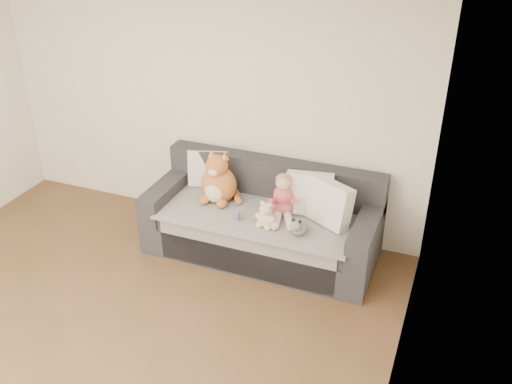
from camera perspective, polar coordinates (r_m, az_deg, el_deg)
room_shell at (r=4.15m, az=-17.73°, el=-0.37°), size 5.00×5.00×5.00m
sofa at (r=5.52m, az=0.72°, el=-3.13°), size 2.20×0.94×0.85m
cushion_left at (r=5.81m, az=-4.75°, el=2.44°), size 0.45×0.30×0.39m
cushion_right_back at (r=5.30m, az=5.34°, el=-0.15°), size 0.46×0.26×0.41m
cushion_right_front at (r=5.16m, az=7.34°, el=-1.12°), size 0.48×0.38×0.42m
toddler at (r=5.24m, az=2.72°, el=-0.71°), size 0.30×0.43×0.42m
plush_cat at (r=5.50m, az=-3.79°, el=1.01°), size 0.43×0.37×0.54m
teddy_bear at (r=5.11m, az=0.97°, el=-2.50°), size 0.20×0.16×0.26m
plush_cow at (r=5.02m, az=4.28°, el=-3.47°), size 0.15×0.24×0.19m
sippy_cup at (r=5.24m, az=-1.84°, el=-2.25°), size 0.09×0.07×0.10m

